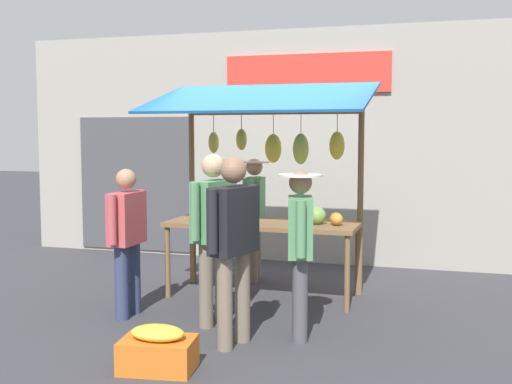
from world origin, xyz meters
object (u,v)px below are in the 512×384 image
(shopper_in_striped_shirt, at_px, (127,233))
(shopper_with_ponytail, at_px, (300,241))
(market_stall, at_px, (268,164))
(produce_crate_near, at_px, (158,350))
(vendor_with_sunhat, at_px, (254,209))
(shopper_with_shopping_bag, at_px, (234,237))
(shopper_in_grey_tee, at_px, (214,226))

(shopper_in_striped_shirt, distance_m, shopper_with_ponytail, 1.88)
(market_stall, bearing_deg, shopper_with_ponytail, 116.63)
(shopper_with_ponytail, bearing_deg, produce_crate_near, 127.75)
(vendor_with_sunhat, distance_m, shopper_with_ponytail, 2.40)
(vendor_with_sunhat, height_order, shopper_with_shopping_bag, shopper_with_shopping_bag)
(shopper_in_grey_tee, xyz_separation_m, shopper_with_ponytail, (-0.92, 0.18, -0.08))
(shopper_with_ponytail, relative_size, shopper_with_shopping_bag, 0.92)
(vendor_with_sunhat, relative_size, shopper_with_shopping_bag, 0.93)
(shopper_in_striped_shirt, relative_size, shopper_with_ponytail, 0.99)
(shopper_with_shopping_bag, bearing_deg, market_stall, 22.11)
(market_stall, distance_m, shopper_in_striped_shirt, 1.83)
(shopper_in_striped_shirt, height_order, shopper_with_ponytail, shopper_with_ponytail)
(vendor_with_sunhat, relative_size, produce_crate_near, 2.48)
(market_stall, bearing_deg, shopper_in_striped_shirt, 47.08)
(vendor_with_sunhat, bearing_deg, produce_crate_near, -4.28)
(shopper_in_grey_tee, relative_size, shopper_with_ponytail, 1.09)
(shopper_with_shopping_bag, bearing_deg, shopper_with_ponytail, -37.49)
(market_stall, xyz_separation_m, shopper_with_shopping_bag, (-0.20, 1.80, -0.56))
(market_stall, relative_size, produce_crate_near, 3.92)
(shopper_with_shopping_bag, distance_m, produce_crate_near, 1.18)
(vendor_with_sunhat, xyz_separation_m, shopper_in_grey_tee, (-0.18, 1.95, 0.07))
(market_stall, height_order, shopper_with_ponytail, market_stall)
(shopper_in_grey_tee, height_order, shopper_with_ponytail, shopper_in_grey_tee)
(shopper_in_striped_shirt, bearing_deg, market_stall, -41.55)
(vendor_with_sunhat, distance_m, shopper_in_striped_shirt, 2.11)
(shopper_with_ponytail, bearing_deg, shopper_in_grey_tee, 64.81)
(shopper_in_striped_shirt, xyz_separation_m, shopper_with_shopping_bag, (-1.36, 0.56, 0.11))
(produce_crate_near, bearing_deg, shopper_with_shopping_bag, -116.74)
(vendor_with_sunhat, height_order, shopper_in_striped_shirt, vendor_with_sunhat)
(produce_crate_near, bearing_deg, shopper_in_striped_shirt, -53.60)
(shopper_with_shopping_bag, bearing_deg, vendor_with_sunhat, 28.96)
(market_stall, xyz_separation_m, shopper_in_striped_shirt, (1.16, 1.25, -0.67))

